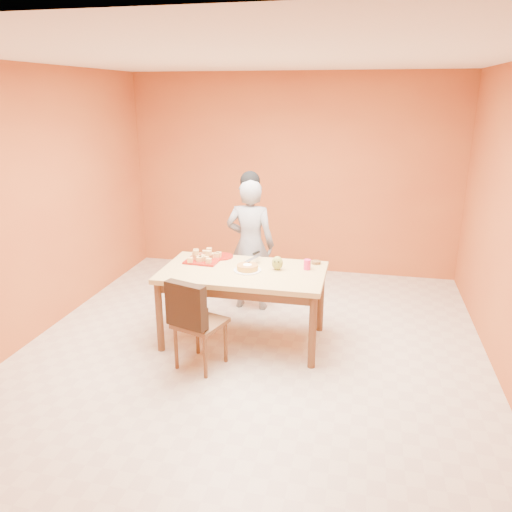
% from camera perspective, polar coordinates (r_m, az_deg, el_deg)
% --- Properties ---
extents(floor, '(5.00, 5.00, 0.00)m').
position_cam_1_polar(floor, '(5.01, -0.48, -10.73)').
color(floor, beige).
rests_on(floor, ground).
extents(ceiling, '(5.00, 5.00, 0.00)m').
position_cam_1_polar(ceiling, '(4.40, -0.58, 21.82)').
color(ceiling, white).
rests_on(ceiling, wall_back).
extents(wall_back, '(4.50, 0.00, 4.50)m').
position_cam_1_polar(wall_back, '(6.93, 4.18, 9.20)').
color(wall_back, '#B95E2A').
rests_on(wall_back, floor).
extents(wall_left, '(0.00, 5.00, 5.00)m').
position_cam_1_polar(wall_left, '(5.47, -24.27, 5.27)').
color(wall_left, '#B95E2A').
rests_on(wall_left, floor).
extents(dining_table, '(1.60, 0.90, 0.76)m').
position_cam_1_polar(dining_table, '(4.94, -1.47, -2.66)').
color(dining_table, tan).
rests_on(dining_table, floor).
extents(dining_chair, '(0.52, 0.57, 0.88)m').
position_cam_1_polar(dining_chair, '(4.56, -6.48, -7.43)').
color(dining_chair, brown).
rests_on(dining_chair, floor).
extents(pastry_pile, '(0.30, 0.30, 0.10)m').
position_cam_1_polar(pastry_pile, '(5.18, -6.02, 0.19)').
color(pastry_pile, tan).
rests_on(pastry_pile, pastry_platter).
extents(person, '(0.56, 0.37, 1.53)m').
position_cam_1_polar(person, '(5.70, -0.65, 1.27)').
color(person, gray).
rests_on(person, floor).
extents(pastry_platter, '(0.36, 0.36, 0.02)m').
position_cam_1_polar(pastry_platter, '(5.20, -6.00, -0.44)').
color(pastry_platter, maroon).
rests_on(pastry_platter, dining_table).
extents(red_dinner_plate, '(0.28, 0.28, 0.02)m').
position_cam_1_polar(red_dinner_plate, '(5.30, -3.98, -0.05)').
color(red_dinner_plate, maroon).
rests_on(red_dinner_plate, dining_table).
extents(white_cake_plate, '(0.29, 0.29, 0.01)m').
position_cam_1_polar(white_cake_plate, '(4.88, -0.98, -1.64)').
color(white_cake_plate, white).
rests_on(white_cake_plate, dining_table).
extents(sponge_cake, '(0.22, 0.22, 0.05)m').
position_cam_1_polar(sponge_cake, '(4.87, -0.99, -1.31)').
color(sponge_cake, gold).
rests_on(sponge_cake, white_cake_plate).
extents(cake_server, '(0.12, 0.24, 0.01)m').
position_cam_1_polar(cake_server, '(5.03, -0.40, -0.32)').
color(cake_server, silver).
rests_on(cake_server, sponge_cake).
extents(egg_ornament, '(0.13, 0.11, 0.14)m').
position_cam_1_polar(egg_ornament, '(4.90, 2.45, -0.82)').
color(egg_ornament, olive).
rests_on(egg_ornament, dining_table).
extents(magenta_glass, '(0.09, 0.09, 0.10)m').
position_cam_1_polar(magenta_glass, '(4.93, 5.88, -0.98)').
color(magenta_glass, '#E22260').
rests_on(magenta_glass, dining_table).
extents(checker_tin, '(0.10, 0.10, 0.03)m').
position_cam_1_polar(checker_tin, '(5.12, 6.87, -0.73)').
color(checker_tin, '#311D0D').
rests_on(checker_tin, dining_table).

